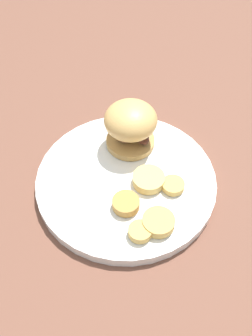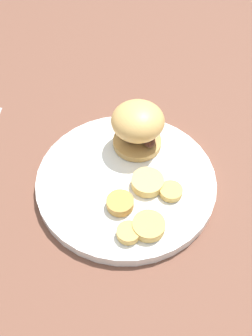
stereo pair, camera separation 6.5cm
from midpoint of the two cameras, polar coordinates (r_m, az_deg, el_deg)
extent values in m
plane|color=brown|center=(0.68, -2.71, -2.60)|extent=(4.00, 4.00, 0.00)
cylinder|color=white|center=(0.67, -2.74, -2.11)|extent=(0.31, 0.31, 0.02)
torus|color=white|center=(0.67, -2.76, -1.69)|extent=(0.30, 0.30, 0.01)
cylinder|color=tan|center=(0.71, -1.96, 3.78)|extent=(0.09, 0.09, 0.01)
ellipsoid|color=brown|center=(0.71, -0.89, 5.66)|extent=(0.06, 0.06, 0.02)
ellipsoid|color=brown|center=(0.70, -1.84, 4.54)|extent=(0.04, 0.04, 0.01)
ellipsoid|color=#563323|center=(0.70, -1.14, 5.06)|extent=(0.04, 0.04, 0.02)
ellipsoid|color=#4C281E|center=(0.72, -1.61, 6.12)|extent=(0.05, 0.04, 0.02)
ellipsoid|color=brown|center=(0.70, -2.86, 4.63)|extent=(0.04, 0.03, 0.01)
ellipsoid|color=#4C281E|center=(0.69, -0.23, 4.25)|extent=(0.03, 0.02, 0.02)
ellipsoid|color=tan|center=(0.67, -2.08, 6.83)|extent=(0.09, 0.09, 0.06)
cylinder|color=tan|center=(0.60, -1.07, -9.43)|extent=(0.04, 0.04, 0.01)
cylinder|color=tan|center=(0.65, 4.04, -2.71)|extent=(0.04, 0.04, 0.01)
cylinder|color=#BC8942|center=(0.62, -2.98, -5.36)|extent=(0.04, 0.04, 0.02)
cylinder|color=tan|center=(0.61, 1.68, -8.07)|extent=(0.05, 0.05, 0.02)
cylinder|color=#DBB766|center=(0.65, 0.49, -1.85)|extent=(0.05, 0.05, 0.02)
camera|label=1|loc=(0.03, -92.87, -3.52)|focal=42.00mm
camera|label=2|loc=(0.03, 87.13, 3.52)|focal=42.00mm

